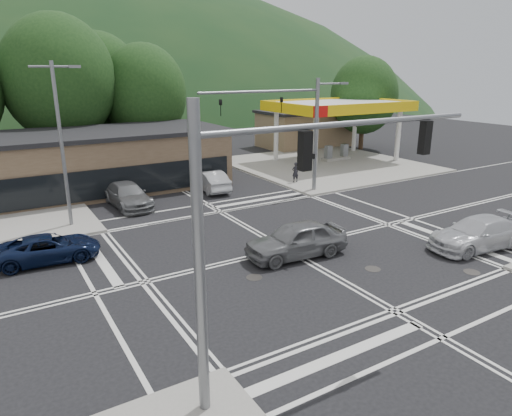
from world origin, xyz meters
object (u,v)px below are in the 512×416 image
car_grey_center (296,240)px  pedestrian (295,172)px  car_northbound (128,195)px  car_blue_west (49,248)px  car_queue_b (202,163)px  car_silver_east (478,233)px  car_queue_a (210,180)px

car_grey_center → pedestrian: size_ratio=3.21×
car_grey_center → car_northbound: (-4.47, 12.40, -0.10)m
car_blue_west → car_grey_center: 11.53m
car_northbound → car_queue_b: bearing=35.8°
car_queue_b → car_northbound: 10.56m
car_grey_center → car_queue_b: car_queue_b is taller
car_grey_center → car_queue_b: size_ratio=0.98×
car_silver_east → car_queue_a: size_ratio=1.18×
car_silver_east → car_northbound: bearing=-134.4°
car_queue_a → car_silver_east: bearing=114.6°
car_queue_a → pedestrian: bearing=170.1°
car_blue_west → car_northbound: car_northbound is taller
pedestrian → car_blue_west: bearing=21.1°
car_queue_a → pedestrian: pedestrian is taller
car_blue_west → car_queue_a: size_ratio=1.01×
car_blue_west → car_northbound: 8.97m
car_queue_a → car_queue_b: car_queue_b is taller
pedestrian → car_queue_b: bearing=-55.1°
car_blue_west → pedestrian: 19.59m
pedestrian → car_silver_east: bearing=92.2°
car_queue_b → car_queue_a: bearing=62.7°
car_blue_west → car_grey_center: car_grey_center is taller
car_blue_west → car_northbound: (5.68, 6.94, 0.12)m
car_blue_west → pedestrian: pedestrian is taller
car_grey_center → car_silver_east: bearing=70.2°
car_northbound → pedestrian: (12.88, -0.68, 0.17)m
car_grey_center → car_blue_west: bearing=-113.7°
car_queue_a → car_northbound: car_northbound is taller
car_silver_east → car_queue_b: size_ratio=1.05×
car_queue_a → car_northbound: size_ratio=0.88×
car_queue_a → pedestrian: 6.74m
car_queue_b → car_blue_west: bearing=35.7°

